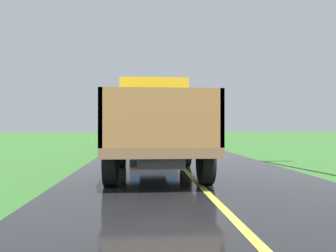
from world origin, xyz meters
The scene contains 2 objects.
banana_truck_near centered at (-0.91, 12.21, 1.48)m, with size 2.38×5.82×2.80m.
banana_truck_far centered at (-0.72, 21.73, 1.46)m, with size 2.38×5.81×2.80m.
Camera 1 is at (-1.26, 2.60, 1.35)m, focal length 34.43 mm.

